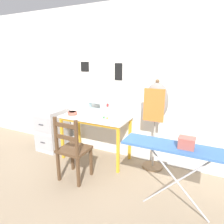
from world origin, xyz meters
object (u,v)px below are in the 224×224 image
at_px(wooden_chair, 73,150).
at_px(storage_box, 187,143).
at_px(thread_spool_mid_table, 107,118).
at_px(ironing_board, 180,151).
at_px(fabric_bowl, 72,113).
at_px(dress_form, 156,106).
at_px(scissors, 115,123).
at_px(sewing_machine, 99,107).
at_px(thread_spool_near_machine, 104,117).
at_px(filing_cabinet, 52,129).

xyz_separation_m(wooden_chair, storage_box, (1.47, -0.02, 0.41)).
xyz_separation_m(thread_spool_mid_table, ironing_board, (1.20, -0.64, -0.03)).
height_order(wooden_chair, ironing_board, wooden_chair).
relative_size(fabric_bowl, dress_form, 0.11).
bearing_deg(ironing_board, scissors, 152.47).
distance_m(ironing_board, storage_box, 0.12).
xyz_separation_m(sewing_machine, thread_spool_near_machine, (0.21, -0.20, -0.10)).
height_order(fabric_bowl, thread_spool_near_machine, fabric_bowl).
relative_size(filing_cabinet, dress_form, 0.55).
bearing_deg(fabric_bowl, ironing_board, -17.74).
relative_size(fabric_bowl, thread_spool_near_machine, 3.61).
bearing_deg(dress_form, filing_cabinet, -175.39).
bearing_deg(ironing_board, storage_box, -4.10).
height_order(thread_spool_near_machine, ironing_board, thread_spool_near_machine).
bearing_deg(scissors, fabric_bowl, 175.28).
bearing_deg(filing_cabinet, dress_form, 4.61).
bearing_deg(scissors, thread_spool_near_machine, 155.38).
relative_size(sewing_machine, wooden_chair, 0.41).
bearing_deg(storage_box, thread_spool_mid_table, 152.76).
xyz_separation_m(wooden_chair, dress_form, (0.93, 0.81, 0.56)).
distance_m(thread_spool_near_machine, dress_form, 0.83).
relative_size(sewing_machine, dress_form, 0.28).
bearing_deg(thread_spool_mid_table, filing_cabinet, 178.64).
distance_m(wooden_chair, storage_box, 1.53).
distance_m(dress_form, storage_box, 1.00).
distance_m(sewing_machine, wooden_chair, 0.93).
bearing_deg(wooden_chair, storage_box, -0.88).
bearing_deg(wooden_chair, ironing_board, -0.74).
distance_m(thread_spool_near_machine, ironing_board, 1.41).
bearing_deg(sewing_machine, fabric_bowl, -145.62).
distance_m(fabric_bowl, thread_spool_mid_table, 0.64).
height_order(scissors, ironing_board, ironing_board).
distance_m(fabric_bowl, scissors, 0.84).
height_order(sewing_machine, thread_spool_near_machine, sewing_machine).
distance_m(wooden_chair, dress_form, 1.36).
bearing_deg(fabric_bowl, thread_spool_mid_table, 5.11).
bearing_deg(thread_spool_near_machine, scissors, -24.62).
bearing_deg(scissors, thread_spool_mid_table, 148.56).
xyz_separation_m(filing_cabinet, ironing_board, (2.39, -0.67, 0.37)).
bearing_deg(ironing_board, thread_spool_mid_table, 151.78).
xyz_separation_m(fabric_bowl, scissors, (0.84, -0.07, -0.03)).
height_order(fabric_bowl, scissors, fabric_bowl).
xyz_separation_m(thread_spool_near_machine, dress_form, (0.78, 0.19, 0.23)).
distance_m(scissors, storage_box, 1.18).
distance_m(filing_cabinet, ironing_board, 2.51).
relative_size(thread_spool_near_machine, dress_form, 0.03).
bearing_deg(sewing_machine, wooden_chair, -86.46).
height_order(scissors, thread_spool_mid_table, thread_spool_mid_table).
bearing_deg(fabric_bowl, thread_spool_near_machine, 5.00).
bearing_deg(dress_form, scissors, -148.95).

